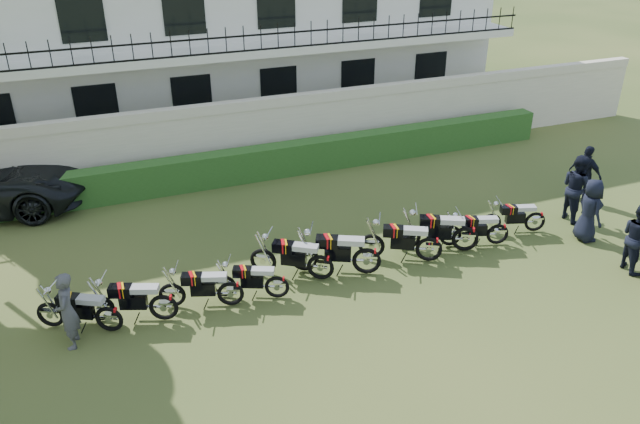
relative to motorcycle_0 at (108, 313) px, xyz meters
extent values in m
plane|color=#30481D|center=(5.14, -0.89, -0.46)|extent=(100.00, 100.00, 0.00)
cube|color=silver|center=(5.14, 7.11, 0.54)|extent=(30.00, 0.30, 2.00)
cube|color=silver|center=(5.14, 7.11, 1.69)|extent=(30.00, 0.35, 0.30)
cube|color=#234B1A|center=(6.14, 6.31, 0.04)|extent=(18.00, 0.60, 1.00)
cube|color=white|center=(5.14, 13.11, 3.04)|extent=(20.00, 8.00, 7.00)
cube|color=white|center=(5.14, 8.41, 3.04)|extent=(20.00, 1.40, 0.25)
cube|color=black|center=(5.14, 7.76, 3.64)|extent=(20.00, 0.05, 0.05)
cube|color=black|center=(5.14, 7.76, 3.19)|extent=(20.00, 0.05, 0.05)
cube|color=black|center=(0.64, 9.13, 1.14)|extent=(1.30, 0.12, 2.20)
cube|color=black|center=(0.64, 9.13, 4.64)|extent=(1.30, 0.12, 2.20)
cube|color=black|center=(3.64, 9.13, 1.14)|extent=(1.30, 0.12, 2.20)
cube|color=black|center=(6.64, 9.13, 1.14)|extent=(1.30, 0.12, 2.20)
cube|color=black|center=(9.64, 9.13, 1.14)|extent=(1.30, 0.12, 2.20)
cube|color=black|center=(12.64, 9.13, 1.14)|extent=(1.30, 0.12, 2.20)
torus|color=black|center=(0.55, -0.30, -0.17)|extent=(0.56, 0.36, 0.58)
torus|color=black|center=(-0.55, 0.30, -0.17)|extent=(0.56, 0.36, 0.58)
cube|color=black|center=(0.04, -0.02, -0.03)|extent=(0.55, 0.40, 0.29)
cube|color=black|center=(-0.15, 0.08, 0.23)|extent=(0.50, 0.43, 0.21)
cube|color=#BB0B12|center=(-0.15, 0.08, 0.24)|extent=(0.11, 0.27, 0.22)
cube|color=#F5B10C|center=(-0.10, 0.06, 0.24)|extent=(0.09, 0.26, 0.22)
cube|color=#B3B3B3|center=(0.27, -0.15, 0.27)|extent=(0.57, 0.45, 0.12)
cylinder|color=silver|center=(-0.42, 0.23, 0.52)|extent=(0.30, 0.52, 0.03)
torus|color=black|center=(1.69, -0.25, -0.16)|extent=(0.60, 0.30, 0.61)
torus|color=black|center=(0.47, 0.21, -0.16)|extent=(0.60, 0.30, 0.61)
cube|color=black|center=(1.13, -0.04, -0.01)|extent=(0.58, 0.37, 0.30)
cube|color=black|center=(0.91, 0.04, 0.26)|extent=(0.51, 0.40, 0.22)
cube|color=#BB0B12|center=(0.91, 0.04, 0.27)|extent=(0.08, 0.27, 0.23)
cube|color=#F5B10C|center=(0.97, 0.02, 0.27)|extent=(0.05, 0.27, 0.23)
cube|color=#B3B3B3|center=(1.38, -0.14, 0.30)|extent=(0.60, 0.42, 0.12)
cylinder|color=silver|center=(0.61, 0.16, 0.56)|extent=(0.24, 0.57, 0.03)
torus|color=black|center=(3.08, -0.23, -0.17)|extent=(0.58, 0.27, 0.58)
torus|color=black|center=(1.91, 0.18, -0.17)|extent=(0.58, 0.27, 0.58)
cube|color=black|center=(2.54, -0.04, -0.03)|extent=(0.55, 0.33, 0.29)
cube|color=black|center=(2.33, 0.03, 0.23)|extent=(0.49, 0.38, 0.21)
cube|color=#BB0B12|center=(2.33, 0.03, 0.23)|extent=(0.08, 0.26, 0.22)
cube|color=#F5B10C|center=(2.38, 0.01, 0.23)|extent=(0.05, 0.26, 0.22)
cube|color=#B3B3B3|center=(2.78, -0.12, 0.26)|extent=(0.57, 0.39, 0.11)
cylinder|color=silver|center=(2.04, 0.13, 0.51)|extent=(0.22, 0.55, 0.03)
torus|color=black|center=(4.03, -0.36, -0.19)|extent=(0.53, 0.29, 0.54)
torus|color=black|center=(2.97, 0.12, -0.19)|extent=(0.53, 0.29, 0.54)
cube|color=black|center=(3.54, -0.14, -0.06)|extent=(0.51, 0.35, 0.27)
cube|color=black|center=(3.36, -0.06, 0.18)|extent=(0.46, 0.37, 0.20)
cube|color=#BB0B12|center=(3.36, -0.06, 0.19)|extent=(0.09, 0.25, 0.21)
cube|color=#F5B10C|center=(3.40, -0.08, 0.19)|extent=(0.06, 0.24, 0.21)
cube|color=#B3B3B3|center=(3.76, -0.24, 0.22)|extent=(0.54, 0.39, 0.11)
cylinder|color=silver|center=(3.09, 0.06, 0.45)|extent=(0.24, 0.50, 0.03)
torus|color=black|center=(5.22, -0.16, -0.15)|extent=(0.58, 0.43, 0.64)
torus|color=black|center=(4.09, 0.58, -0.15)|extent=(0.58, 0.43, 0.64)
cube|color=black|center=(4.70, 0.18, 0.01)|extent=(0.58, 0.47, 0.31)
cube|color=black|center=(4.50, 0.31, 0.29)|extent=(0.54, 0.49, 0.23)
cube|color=#BB0B12|center=(4.50, 0.31, 0.30)|extent=(0.15, 0.29, 0.24)
cube|color=#F5B10C|center=(4.55, 0.28, 0.30)|extent=(0.12, 0.29, 0.24)
cube|color=#B3B3B3|center=(4.93, 0.03, 0.33)|extent=(0.62, 0.53, 0.13)
cylinder|color=silver|center=(4.22, 0.50, 0.60)|extent=(0.37, 0.54, 0.03)
torus|color=black|center=(6.38, -0.29, -0.13)|extent=(0.65, 0.39, 0.68)
torus|color=black|center=(5.09, 0.36, -0.13)|extent=(0.65, 0.39, 0.68)
cube|color=black|center=(5.79, 0.01, 0.04)|extent=(0.64, 0.45, 0.33)
cube|color=black|center=(5.56, 0.13, 0.34)|extent=(0.58, 0.48, 0.24)
cube|color=#BB0B12|center=(5.56, 0.13, 0.35)|extent=(0.12, 0.31, 0.26)
cube|color=#F5B10C|center=(5.62, 0.10, 0.35)|extent=(0.09, 0.30, 0.26)
cube|color=#B3B3B3|center=(6.05, -0.12, 0.39)|extent=(0.67, 0.51, 0.13)
cylinder|color=silver|center=(5.24, 0.29, 0.68)|extent=(0.33, 0.61, 0.03)
torus|color=black|center=(7.97, -0.33, -0.14)|extent=(0.61, 0.39, 0.64)
torus|color=black|center=(6.76, 0.32, -0.14)|extent=(0.61, 0.39, 0.64)
cube|color=black|center=(7.41, -0.03, 0.01)|extent=(0.60, 0.44, 0.32)
cube|color=black|center=(7.20, 0.08, 0.30)|extent=(0.55, 0.47, 0.23)
cube|color=#BB0B12|center=(7.20, 0.08, 0.31)|extent=(0.13, 0.29, 0.24)
cube|color=#F5B10C|center=(7.25, 0.05, 0.31)|extent=(0.09, 0.29, 0.24)
cube|color=#B3B3B3|center=(7.66, -0.17, 0.34)|extent=(0.63, 0.50, 0.13)
cylinder|color=silver|center=(6.90, 0.25, 0.61)|extent=(0.33, 0.57, 0.03)
torus|color=black|center=(9.08, -0.22, -0.14)|extent=(0.64, 0.38, 0.66)
torus|color=black|center=(7.82, 0.40, -0.14)|extent=(0.64, 0.38, 0.66)
cube|color=black|center=(8.50, 0.07, 0.03)|extent=(0.62, 0.44, 0.33)
cube|color=black|center=(8.27, 0.18, 0.32)|extent=(0.56, 0.47, 0.24)
cube|color=#BB0B12|center=(8.27, 0.18, 0.33)|extent=(0.12, 0.30, 0.25)
cube|color=#F5B10C|center=(8.33, 0.15, 0.33)|extent=(0.09, 0.30, 0.25)
cube|color=#B3B3B3|center=(8.76, -0.06, 0.36)|extent=(0.65, 0.50, 0.13)
cylinder|color=silver|center=(7.96, 0.33, 0.65)|extent=(0.32, 0.60, 0.03)
torus|color=black|center=(9.97, -0.11, -0.18)|extent=(0.56, 0.25, 0.56)
torus|color=black|center=(8.83, 0.26, -0.18)|extent=(0.56, 0.25, 0.56)
cube|color=black|center=(9.45, 0.06, -0.04)|extent=(0.53, 0.32, 0.28)
cube|color=black|center=(9.24, 0.13, 0.21)|extent=(0.47, 0.36, 0.20)
cube|color=#BB0B12|center=(9.24, 0.13, 0.21)|extent=(0.08, 0.25, 0.21)
cube|color=#F5B10C|center=(9.30, 0.11, 0.21)|extent=(0.05, 0.25, 0.21)
cube|color=#B3B3B3|center=(9.68, -0.02, 0.24)|extent=(0.55, 0.37, 0.11)
cylinder|color=silver|center=(8.96, 0.22, 0.48)|extent=(0.20, 0.54, 0.03)
torus|color=black|center=(11.28, 0.10, -0.19)|extent=(0.55, 0.25, 0.55)
torus|color=black|center=(10.17, 0.46, -0.19)|extent=(0.55, 0.25, 0.55)
cube|color=black|center=(10.77, 0.27, -0.05)|extent=(0.52, 0.31, 0.27)
cube|color=black|center=(10.57, 0.33, 0.19)|extent=(0.46, 0.35, 0.20)
cube|color=#BB0B12|center=(10.57, 0.33, 0.20)|extent=(0.08, 0.25, 0.21)
cube|color=#F5B10C|center=(10.62, 0.32, 0.20)|extent=(0.05, 0.25, 0.21)
cube|color=#B3B3B3|center=(11.00, 0.20, 0.23)|extent=(0.54, 0.36, 0.11)
cylinder|color=silver|center=(10.29, 0.42, 0.46)|extent=(0.19, 0.52, 0.03)
imported|color=#525256|center=(-0.72, -0.15, 0.35)|extent=(0.47, 0.64, 1.62)
imported|color=black|center=(11.67, -2.05, 0.39)|extent=(0.79, 0.94, 1.71)
imported|color=black|center=(11.68, -0.51, 0.37)|extent=(0.67, 0.90, 1.67)
imported|color=black|center=(12.17, 0.52, 0.47)|extent=(0.77, 0.96, 1.86)
imported|color=black|center=(13.20, 1.31, 0.38)|extent=(0.67, 1.06, 1.68)
camera|label=1|loc=(0.18, -11.03, 7.46)|focal=35.00mm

